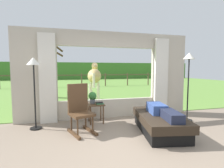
% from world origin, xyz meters
% --- Properties ---
extents(ground_plane, '(12.00, 12.00, 0.00)m').
position_xyz_m(ground_plane, '(0.00, 0.00, 0.00)').
color(ground_plane, gray).
extents(back_wall_with_window, '(5.20, 0.12, 2.55)m').
position_xyz_m(back_wall_with_window, '(0.00, 2.26, 1.25)').
color(back_wall_with_window, '#BCB29E').
rests_on(back_wall_with_window, ground_plane).
extents(curtain_panel_left, '(0.44, 0.10, 2.40)m').
position_xyz_m(curtain_panel_left, '(-1.69, 2.12, 1.20)').
color(curtain_panel_left, silver).
rests_on(curtain_panel_left, ground_plane).
extents(curtain_panel_right, '(0.44, 0.10, 2.40)m').
position_xyz_m(curtain_panel_right, '(1.69, 2.12, 1.20)').
color(curtain_panel_right, silver).
rests_on(curtain_panel_right, ground_plane).
extents(outdoor_pasture_lawn, '(36.00, 21.68, 0.02)m').
position_xyz_m(outdoor_pasture_lawn, '(0.00, 13.16, 0.01)').
color(outdoor_pasture_lawn, olive).
rests_on(outdoor_pasture_lawn, ground_plane).
extents(distant_hill_ridge, '(36.00, 2.00, 2.40)m').
position_xyz_m(distant_hill_ridge, '(0.00, 23.00, 1.20)').
color(distant_hill_ridge, '#42782F').
rests_on(distant_hill_ridge, ground_plane).
extents(recliner_sofa, '(1.20, 1.84, 0.42)m').
position_xyz_m(recliner_sofa, '(0.85, 0.73, 0.22)').
color(recliner_sofa, black).
rests_on(recliner_sofa, ground_plane).
extents(reclining_person, '(0.45, 1.43, 0.22)m').
position_xyz_m(reclining_person, '(0.85, 0.68, 0.52)').
color(reclining_person, '#334C8C').
rests_on(reclining_person, recliner_sofa).
extents(rocking_chair, '(0.66, 0.79, 1.12)m').
position_xyz_m(rocking_chair, '(-0.92, 1.20, 0.55)').
color(rocking_chair, '#4C331E').
rests_on(rocking_chair, ground_plane).
extents(side_table, '(0.44, 0.44, 0.52)m').
position_xyz_m(side_table, '(-0.45, 1.81, 0.43)').
color(side_table, '#4C331E').
rests_on(side_table, ground_plane).
extents(potted_plant, '(0.22, 0.22, 0.32)m').
position_xyz_m(potted_plant, '(-0.53, 1.87, 0.70)').
color(potted_plant, '#4C5156').
rests_on(potted_plant, side_table).
extents(book_stack, '(0.22, 0.14, 0.06)m').
position_xyz_m(book_stack, '(-0.36, 1.75, 0.55)').
color(book_stack, '#337247').
rests_on(book_stack, side_table).
extents(floor_lamp_left, '(0.32, 0.32, 1.74)m').
position_xyz_m(floor_lamp_left, '(-1.96, 1.70, 1.40)').
color(floor_lamp_left, black).
rests_on(floor_lamp_left, ground_plane).
extents(floor_lamp_right, '(0.32, 0.32, 1.91)m').
position_xyz_m(floor_lamp_right, '(2.08, 1.33, 1.54)').
color(floor_lamp_right, black).
rests_on(floor_lamp_right, ground_plane).
extents(horse, '(0.79, 1.82, 1.73)m').
position_xyz_m(horse, '(-0.06, 4.49, 1.16)').
color(horse, tan).
rests_on(horse, outdoor_pasture_lawn).
extents(pasture_tree, '(1.32, 1.17, 3.24)m').
position_xyz_m(pasture_tree, '(-2.12, 6.42, 1.43)').
color(pasture_tree, '#4C3823').
rests_on(pasture_tree, outdoor_pasture_lawn).
extents(pasture_fence_line, '(16.10, 0.10, 1.10)m').
position_xyz_m(pasture_fence_line, '(0.00, 11.57, 0.74)').
color(pasture_fence_line, brown).
rests_on(pasture_fence_line, outdoor_pasture_lawn).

